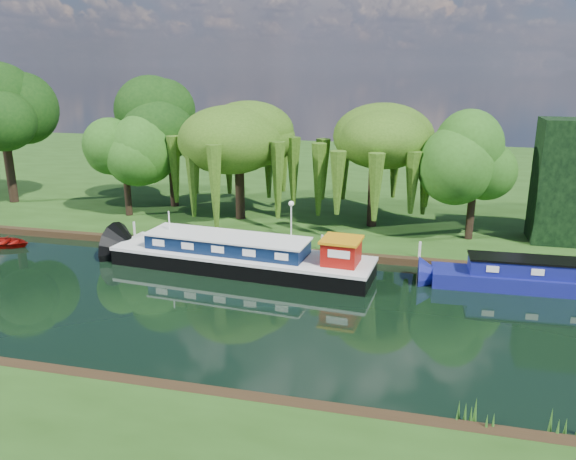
# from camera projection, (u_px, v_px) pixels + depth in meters

# --- Properties ---
(ground) EXTENTS (120.00, 120.00, 0.00)m
(ground) POSITION_uv_depth(u_px,v_px,m) (234.00, 305.00, 28.40)
(ground) COLOR black
(far_bank) EXTENTS (120.00, 52.00, 0.45)m
(far_bank) POSITION_uv_depth(u_px,v_px,m) (337.00, 176.00, 60.03)
(far_bank) COLOR #1F3F11
(far_bank) RESTS_ON ground
(dutch_barge) EXTENTS (15.96, 4.95, 3.31)m
(dutch_barge) POSITION_uv_depth(u_px,v_px,m) (243.00, 257.00, 33.09)
(dutch_barge) COLOR black
(dutch_barge) RESTS_ON ground
(narrowboat) EXTENTS (12.92, 2.54, 1.87)m
(narrowboat) POSITION_uv_depth(u_px,v_px,m) (555.00, 279.00, 30.05)
(narrowboat) COLOR navy
(narrowboat) RESTS_ON ground
(red_dinghy) EXTENTS (3.58, 2.66, 0.71)m
(red_dinghy) POSITION_uv_depth(u_px,v_px,m) (5.00, 246.00, 37.64)
(red_dinghy) COLOR maroon
(red_dinghy) RESTS_ON ground
(willow_left) EXTENTS (6.85, 6.85, 8.21)m
(willow_left) POSITION_uv_depth(u_px,v_px,m) (239.00, 140.00, 41.07)
(willow_left) COLOR black
(willow_left) RESTS_ON far_bank
(willow_right) EXTENTS (6.42, 6.42, 7.82)m
(willow_right) POSITION_uv_depth(u_px,v_px,m) (375.00, 147.00, 39.21)
(willow_right) COLOR black
(willow_right) RESTS_ON far_bank
(tree_far_left) EXTENTS (4.60, 4.60, 7.42)m
(tree_far_left) POSITION_uv_depth(u_px,v_px,m) (124.00, 150.00, 42.25)
(tree_far_left) COLOR black
(tree_far_left) RESTS_ON far_bank
(tree_far_back) EXTENTS (6.16, 6.16, 10.35)m
(tree_far_back) POSITION_uv_depth(u_px,v_px,m) (2.00, 116.00, 45.84)
(tree_far_back) COLOR black
(tree_far_back) RESTS_ON far_bank
(tree_far_mid) EXTENTS (5.82, 5.82, 9.52)m
(tree_far_mid) POSITION_uv_depth(u_px,v_px,m) (170.00, 126.00, 44.68)
(tree_far_mid) COLOR black
(tree_far_mid) RESTS_ON far_bank
(tree_far_right) EXTENTS (4.48, 4.48, 7.32)m
(tree_far_right) POSITION_uv_depth(u_px,v_px,m) (475.00, 164.00, 36.35)
(tree_far_right) COLOR black
(tree_far_right) RESTS_ON far_bank
(lamppost) EXTENTS (0.36, 0.36, 2.56)m
(lamppost) POSITION_uv_depth(u_px,v_px,m) (291.00, 210.00, 37.39)
(lamppost) COLOR silver
(lamppost) RESTS_ON far_bank
(mooring_posts) EXTENTS (19.16, 0.16, 1.00)m
(mooring_posts) POSITION_uv_depth(u_px,v_px,m) (269.00, 239.00, 36.08)
(mooring_posts) COLOR silver
(mooring_posts) RESTS_ON far_bank
(reeds_near) EXTENTS (33.70, 1.50, 1.10)m
(reeds_near) POSITION_uv_depth(u_px,v_px,m) (350.00, 397.00, 19.64)
(reeds_near) COLOR #265717
(reeds_near) RESTS_ON ground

